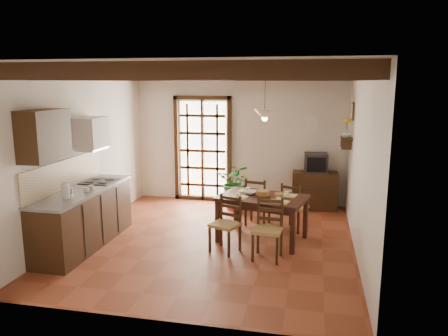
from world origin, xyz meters
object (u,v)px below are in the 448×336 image
(chair_far_left, at_px, (257,210))
(potted_plant, at_px, (235,182))
(chair_far_right, at_px, (294,215))
(sideboard, at_px, (315,191))
(kitchen_counter, at_px, (84,217))
(chair_near_left, at_px, (225,234))
(crt_tv, at_px, (316,163))
(dining_table, at_px, (262,202))
(chair_near_right, at_px, (268,240))
(pendant_lamp, at_px, (265,113))

(chair_far_left, relative_size, potted_plant, 0.44)
(chair_far_right, relative_size, sideboard, 0.93)
(kitchen_counter, xyz_separation_m, chair_near_left, (2.24, 0.21, -0.20))
(chair_near_left, distance_m, chair_far_left, 1.40)
(sideboard, distance_m, crt_tv, 0.58)
(dining_table, xyz_separation_m, crt_tv, (0.84, 2.00, 0.31))
(chair_near_left, height_order, chair_near_right, chair_near_right)
(potted_plant, bearing_deg, dining_table, -65.82)
(kitchen_counter, xyz_separation_m, dining_table, (2.73, 0.82, 0.18))
(sideboard, bearing_deg, chair_near_left, -118.59)
(chair_near_right, bearing_deg, chair_far_left, 108.56)
(kitchen_counter, height_order, chair_far_right, kitchen_counter)
(kitchen_counter, relative_size, potted_plant, 1.13)
(sideboard, relative_size, potted_plant, 0.46)
(sideboard, height_order, crt_tv, crt_tv)
(dining_table, relative_size, potted_plant, 0.77)
(sideboard, bearing_deg, chair_near_right, -105.13)
(pendant_lamp, bearing_deg, dining_table, -90.00)
(chair_far_right, height_order, crt_tv, crt_tv)
(chair_near_right, distance_m, pendant_lamp, 2.00)
(chair_near_left, bearing_deg, chair_far_right, 71.93)
(chair_far_right, distance_m, sideboard, 1.45)
(kitchen_counter, bearing_deg, chair_far_right, 23.88)
(dining_table, distance_m, chair_far_right, 0.87)
(dining_table, height_order, chair_near_left, chair_near_left)
(kitchen_counter, height_order, pendant_lamp, pendant_lamp)
(chair_far_left, xyz_separation_m, crt_tv, (1.01, 1.24, 0.69))
(chair_near_right, height_order, sideboard, chair_near_right)
(chair_far_left, height_order, potted_plant, potted_plant)
(crt_tv, bearing_deg, chair_near_left, -120.58)
(chair_far_right, distance_m, crt_tv, 1.60)
(potted_plant, height_order, pendant_lamp, pendant_lamp)
(kitchen_counter, xyz_separation_m, chair_far_right, (3.22, 1.43, -0.21))
(crt_tv, xyz_separation_m, pendant_lamp, (-0.84, -1.90, 1.12))
(chair_far_left, xyz_separation_m, sideboard, (1.01, 1.25, 0.11))
(chair_far_left, distance_m, crt_tv, 1.74)
(pendant_lamp, bearing_deg, chair_far_left, 104.86)
(chair_near_left, relative_size, crt_tv, 1.80)
(dining_table, bearing_deg, potted_plant, 127.21)
(chair_near_right, xyz_separation_m, pendant_lamp, (-0.17, 0.86, 1.80))
(kitchen_counter, relative_size, chair_far_right, 2.65)
(chair_near_left, xyz_separation_m, pendant_lamp, (0.49, 0.71, 1.81))
(chair_near_left, height_order, pendant_lamp, pendant_lamp)
(dining_table, xyz_separation_m, chair_near_right, (0.17, -0.76, -0.37))
(kitchen_counter, distance_m, crt_tv, 4.58)
(chair_far_right, bearing_deg, crt_tv, -77.54)
(sideboard, relative_size, pendant_lamp, 1.08)
(kitchen_counter, distance_m, chair_far_left, 3.01)
(kitchen_counter, height_order, dining_table, kitchen_counter)
(sideboard, bearing_deg, potted_plant, -169.84)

